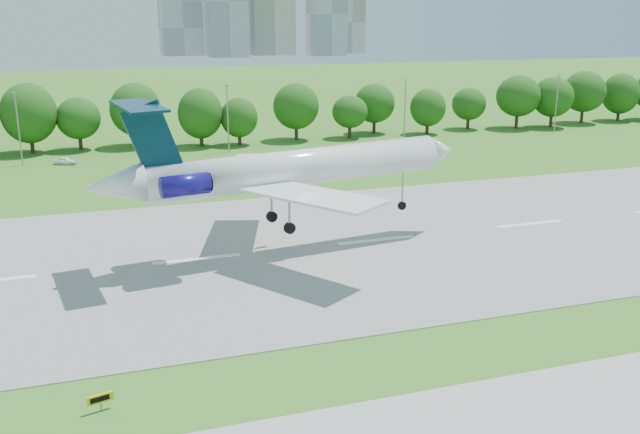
{
  "coord_description": "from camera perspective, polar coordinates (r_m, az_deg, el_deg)",
  "views": [
    {
      "loc": [
        -10.06,
        -44.71,
        24.41
      ],
      "look_at": [
        11.02,
        18.0,
        5.48
      ],
      "focal_mm": 40.0,
      "sensor_mm": 36.0,
      "label": 1
    }
  ],
  "objects": [
    {
      "name": "ground",
      "position": [
        51.92,
        -5.32,
        -12.15
      ],
      "size": [
        600.0,
        600.0,
        0.0
      ],
      "primitive_type": "plane",
      "color": "#35691B",
      "rests_on": "ground"
    },
    {
      "name": "skyline",
      "position": [
        449.1,
        -4.56,
        16.69
      ],
      "size": [
        127.0,
        52.0,
        80.0
      ],
      "color": "#B2B2B7",
      "rests_on": "ground"
    },
    {
      "name": "tree_line",
      "position": [
        138.29,
        -14.38,
        7.9
      ],
      "size": [
        288.4,
        8.4,
        10.4
      ],
      "color": "#382314",
      "rests_on": "ground"
    },
    {
      "name": "airliner",
      "position": [
        73.62,
        -3.17,
        3.91
      ],
      "size": [
        41.15,
        29.79,
        14.1
      ],
      "rotation": [
        0.0,
        -0.02,
        0.13
      ],
      "color": "white",
      "rests_on": "ground"
    },
    {
      "name": "light_poles",
      "position": [
        128.22,
        -15.13,
        7.31
      ],
      "size": [
        175.9,
        0.25,
        12.19
      ],
      "color": "gray",
      "rests_on": "ground"
    },
    {
      "name": "service_vehicle_b",
      "position": [
        127.27,
        -19.72,
        4.26
      ],
      "size": [
        3.99,
        2.7,
        1.26
      ],
      "primitive_type": "imported",
      "rotation": [
        0.0,
        0.0,
        1.21
      ],
      "color": "white",
      "rests_on": "ground"
    },
    {
      "name": "taxi_sign_centre",
      "position": [
        48.74,
        -17.16,
        -13.71
      ],
      "size": [
        1.65,
        0.62,
        1.17
      ],
      "rotation": [
        0.0,
        0.0,
        0.27
      ],
      "color": "gray",
      "rests_on": "ground"
    },
    {
      "name": "runway",
      "position": [
        74.53,
        -9.81,
        -3.36
      ],
      "size": [
        400.0,
        45.0,
        0.08
      ],
      "primitive_type": "cube",
      "color": "gray",
      "rests_on": "ground"
    }
  ]
}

